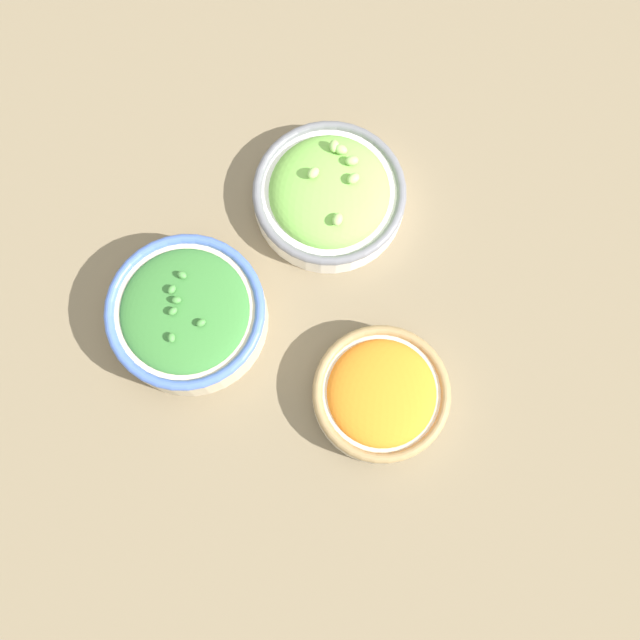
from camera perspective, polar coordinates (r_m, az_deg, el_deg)
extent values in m
plane|color=#75664C|center=(0.88, 0.00, -0.44)|extent=(3.00, 3.00, 0.00)
cylinder|color=beige|center=(0.85, 4.85, -5.98)|extent=(0.16, 0.16, 0.04)
torus|color=#997A4C|center=(0.83, 4.96, -5.83)|extent=(0.16, 0.16, 0.01)
ellipsoid|color=orange|center=(0.83, 4.96, -5.83)|extent=(0.13, 0.13, 0.03)
cylinder|color=beige|center=(0.87, -10.46, 0.34)|extent=(0.19, 0.19, 0.05)
torus|color=#4766B7|center=(0.85, -10.77, 0.75)|extent=(0.19, 0.19, 0.01)
ellipsoid|color=#387533|center=(0.85, -10.77, 0.75)|extent=(0.15, 0.15, 0.03)
ellipsoid|color=#47893D|center=(0.82, -11.80, -1.39)|extent=(0.01, 0.01, 0.01)
ellipsoid|color=#47893D|center=(0.84, -11.78, 2.41)|extent=(0.01, 0.01, 0.01)
ellipsoid|color=#47893D|center=(0.84, -10.98, 3.56)|extent=(0.01, 0.01, 0.01)
ellipsoid|color=#47893D|center=(0.83, -11.70, 0.70)|extent=(0.01, 0.01, 0.01)
ellipsoid|color=#47893D|center=(0.82, -9.50, -0.22)|extent=(0.01, 0.01, 0.01)
ellipsoid|color=#47893D|center=(0.83, -11.42, 1.57)|extent=(0.01, 0.01, 0.01)
cylinder|color=silver|center=(0.91, 0.74, 9.81)|extent=(0.19, 0.19, 0.03)
torus|color=slate|center=(0.90, 0.76, 10.23)|extent=(0.19, 0.19, 0.01)
ellipsoid|color=#7ABC4C|center=(0.90, 0.76, 10.23)|extent=(0.15, 0.15, 0.05)
ellipsoid|color=#99D166|center=(0.85, 1.41, 8.05)|extent=(0.02, 0.02, 0.01)
ellipsoid|color=#99D166|center=(0.89, 1.68, 13.48)|extent=(0.02, 0.02, 0.01)
ellipsoid|color=#99D166|center=(0.87, 2.67, 11.24)|extent=(0.02, 0.02, 0.01)
ellipsoid|color=#99D166|center=(0.88, 2.56, 12.62)|extent=(0.02, 0.02, 0.01)
ellipsoid|color=#99D166|center=(0.87, -0.54, 11.69)|extent=(0.02, 0.01, 0.01)
ellipsoid|color=#99D166|center=(0.89, 1.14, 13.74)|extent=(0.02, 0.02, 0.01)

